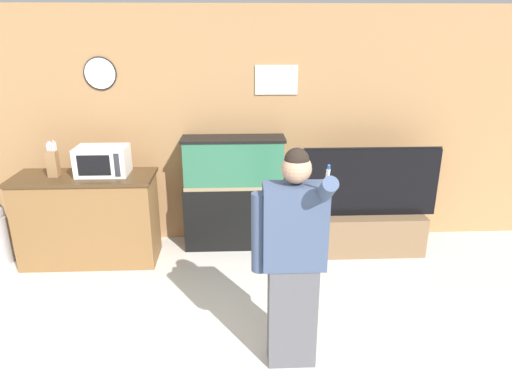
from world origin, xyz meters
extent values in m
cube|color=#A87A4C|center=(0.00, 3.21, 1.30)|extent=(10.00, 0.06, 2.60)
cube|color=beige|center=(0.47, 3.17, 1.84)|extent=(0.46, 0.02, 0.31)
cylinder|color=white|center=(-1.38, 3.17, 1.91)|extent=(0.32, 0.03, 0.32)
cylinder|color=black|center=(-1.38, 3.17, 1.91)|extent=(0.34, 0.01, 0.34)
cube|color=brown|center=(-1.52, 2.65, 0.46)|extent=(1.38, 0.52, 0.92)
cube|color=#48321C|center=(-1.52, 2.65, 0.94)|extent=(1.42, 0.56, 0.03)
cube|color=white|center=(-1.32, 2.69, 1.10)|extent=(0.51, 0.33, 0.29)
cube|color=black|center=(-1.36, 2.52, 1.10)|extent=(0.32, 0.01, 0.20)
cube|color=#2D2D33|center=(-1.14, 2.52, 1.10)|extent=(0.05, 0.01, 0.23)
cube|color=olive|center=(-1.80, 2.64, 1.08)|extent=(0.10, 0.10, 0.26)
cylinder|color=#B7B7BC|center=(-1.84, 2.65, 1.25)|extent=(0.02, 0.02, 0.08)
cylinder|color=#B7B7BC|center=(-1.82, 2.65, 1.26)|extent=(0.02, 0.02, 0.10)
cylinder|color=#B7B7BC|center=(-1.80, 2.65, 1.26)|extent=(0.02, 0.02, 0.10)
cylinder|color=#B7B7BC|center=(-1.78, 2.65, 1.26)|extent=(0.02, 0.02, 0.09)
cylinder|color=#B7B7BC|center=(-1.77, 2.65, 1.27)|extent=(0.02, 0.02, 0.11)
cylinder|color=#B7B7BC|center=(-1.84, 2.69, 1.25)|extent=(0.02, 0.02, 0.08)
cylinder|color=#B7B7BC|center=(-1.82, 2.69, 1.25)|extent=(0.02, 0.02, 0.08)
cylinder|color=#B7B7BC|center=(-1.80, 2.69, 1.25)|extent=(0.02, 0.02, 0.08)
cylinder|color=#B7B7BC|center=(-1.78, 2.69, 1.25)|extent=(0.02, 0.02, 0.07)
cylinder|color=#B7B7BC|center=(-1.77, 2.69, 1.26)|extent=(0.02, 0.02, 0.09)
cube|color=black|center=(0.00, 2.95, 0.36)|extent=(1.11, 0.35, 0.71)
cube|color=#937F5B|center=(0.00, 2.95, 0.73)|extent=(1.08, 0.34, 0.04)
cube|color=#2D6B4C|center=(0.00, 2.95, 0.99)|extent=(1.06, 0.34, 0.53)
cube|color=black|center=(0.00, 2.95, 1.25)|extent=(1.11, 0.35, 0.03)
cube|color=brown|center=(1.46, 2.73, 0.22)|extent=(1.22, 0.40, 0.44)
cube|color=black|center=(1.46, 2.73, 0.81)|extent=(1.44, 0.05, 0.73)
cube|color=black|center=(1.46, 2.76, 0.81)|extent=(1.47, 0.01, 0.76)
cube|color=#515156|center=(0.42, 0.99, 0.40)|extent=(0.35, 0.19, 0.80)
cube|color=#3D4C6B|center=(0.42, 0.99, 1.10)|extent=(0.43, 0.21, 0.60)
sphere|color=tan|center=(0.42, 0.99, 1.51)|extent=(0.20, 0.20, 0.20)
sphere|color=black|center=(0.42, 0.99, 1.56)|extent=(0.16, 0.16, 0.16)
cylinder|color=#3D4C6B|center=(0.18, 0.99, 1.06)|extent=(0.11, 0.11, 0.57)
cylinder|color=#3D4C6B|center=(0.59, 0.86, 1.40)|extent=(0.10, 0.31, 0.26)
cylinder|color=white|center=(0.59, 0.84, 1.50)|extent=(0.02, 0.06, 0.11)
cylinder|color=#2856B2|center=(0.59, 0.82, 1.56)|extent=(0.02, 0.03, 0.05)
camera|label=1|loc=(0.04, -1.81, 2.36)|focal=32.00mm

